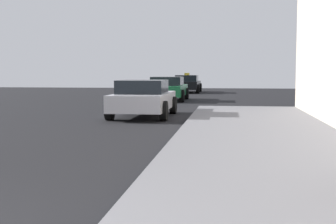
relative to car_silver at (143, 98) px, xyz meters
name	(u,v)px	position (x,y,z in m)	size (l,w,h in m)	color
car_silver	(143,98)	(0.00, 0.00, 0.00)	(1.97, 4.03, 1.27)	#B7B7BF
car_green	(168,88)	(-0.33, 9.04, 0.00)	(1.99, 4.11, 1.27)	#196638
car_black	(187,84)	(-0.13, 18.59, 0.00)	(1.96, 4.46, 1.43)	black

